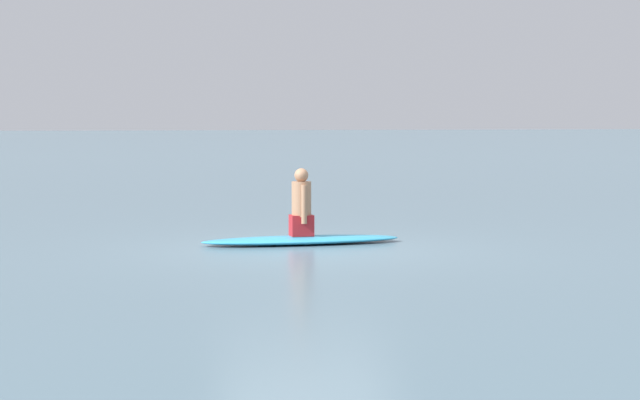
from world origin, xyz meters
TOP-DOWN VIEW (x-y plane):
  - ground_plane at (0.00, 0.00)m, footprint 400.00×400.00m
  - surfboard at (0.80, -0.13)m, footprint 0.86×3.11m
  - person_paddler at (0.80, -0.13)m, footprint 0.45×0.35m

SIDE VIEW (x-z plane):
  - ground_plane at x=0.00m, z-range 0.00..0.00m
  - surfboard at x=0.80m, z-range 0.00..0.13m
  - person_paddler at x=0.80m, z-range 0.08..1.11m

